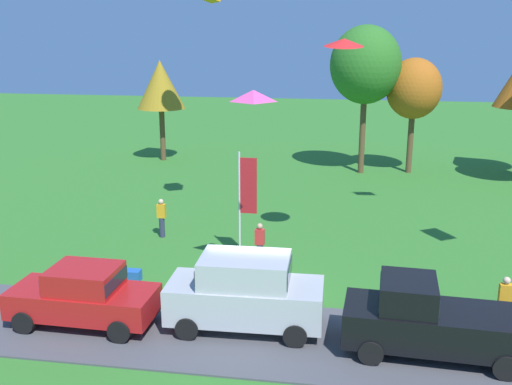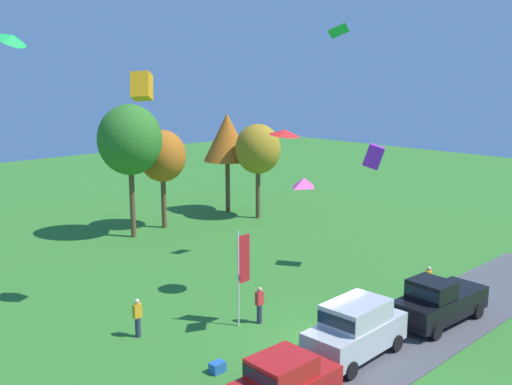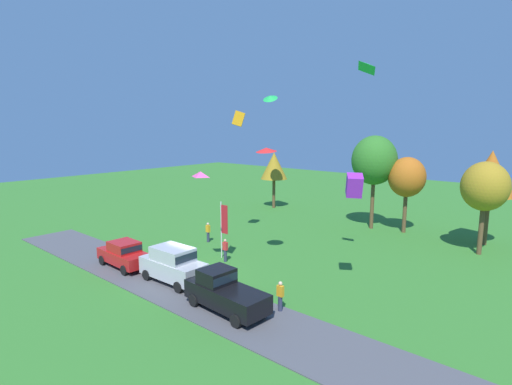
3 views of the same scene
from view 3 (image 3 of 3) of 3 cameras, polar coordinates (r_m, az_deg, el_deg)
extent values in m
plane|color=#337528|center=(27.60, -8.94, -11.60)|extent=(120.00, 120.00, 0.00)
cube|color=#4C4C51|center=(26.38, -12.52, -12.67)|extent=(36.00, 4.40, 0.06)
cube|color=red|center=(29.93, -18.34, -8.67)|extent=(4.44, 1.90, 0.80)
cube|color=red|center=(29.63, -18.32, -7.34)|extent=(2.04, 1.69, 0.70)
cube|color=#19232D|center=(29.63, -18.32, -7.34)|extent=(2.08, 1.65, 0.38)
cylinder|color=black|center=(30.94, -21.08, -9.01)|extent=(0.69, 0.26, 0.68)
cylinder|color=black|center=(31.69, -18.30, -8.41)|extent=(0.69, 0.26, 0.68)
cylinder|color=black|center=(28.42, -18.29, -10.49)|extent=(0.69, 0.26, 0.68)
cylinder|color=black|center=(29.24, -15.35, -9.78)|extent=(0.69, 0.26, 0.68)
cube|color=#B7B7BC|center=(26.30, -11.75, -10.56)|extent=(4.65, 2.02, 1.10)
cube|color=#B7B7BC|center=(25.99, -11.82, -8.55)|extent=(2.65, 1.83, 0.84)
cube|color=#19232D|center=(25.99, -11.82, -8.55)|extent=(2.70, 1.80, 0.46)
cylinder|color=black|center=(27.17, -15.34, -11.28)|extent=(0.69, 0.26, 0.68)
cylinder|color=black|center=(28.17, -12.31, -10.40)|extent=(0.69, 0.26, 0.68)
cylinder|color=black|center=(24.84, -11.02, -13.13)|extent=(0.69, 0.26, 0.68)
cylinder|color=black|center=(25.93, -7.90, -12.04)|extent=(0.69, 0.26, 0.68)
cube|color=black|center=(22.11, -4.23, -14.49)|extent=(5.10, 2.18, 1.00)
cube|color=black|center=(22.33, -5.66, -11.77)|extent=(1.60, 1.84, 0.80)
cube|color=#19232D|center=(22.33, -5.66, -11.77)|extent=(1.63, 1.81, 0.44)
cylinder|color=black|center=(23.00, -8.88, -14.96)|extent=(0.69, 0.28, 0.68)
cylinder|color=black|center=(24.03, -5.35, -13.78)|extent=(0.69, 0.28, 0.68)
cylinder|color=black|center=(20.64, -2.87, -17.85)|extent=(0.69, 0.28, 0.68)
cylinder|color=black|center=(21.78, 0.74, -16.30)|extent=(0.69, 0.28, 0.68)
cylinder|color=#2D334C|center=(22.27, 3.48, -15.60)|extent=(0.24, 0.24, 0.88)
cube|color=orange|center=(21.97, 3.50, -13.85)|extent=(0.36, 0.22, 0.60)
sphere|color=beige|center=(21.80, 3.51, -12.84)|extent=(0.22, 0.22, 0.22)
cylinder|color=#2D334C|center=(34.78, -6.85, -6.33)|extent=(0.24, 0.24, 0.88)
cube|color=orange|center=(34.59, -6.88, -5.15)|extent=(0.36, 0.22, 0.60)
sphere|color=beige|center=(34.49, -6.89, -4.48)|extent=(0.22, 0.22, 0.22)
cylinder|color=#2D334C|center=(29.82, -4.40, -9.00)|extent=(0.24, 0.24, 0.88)
cube|color=red|center=(29.59, -4.42, -7.64)|extent=(0.36, 0.22, 0.60)
sphere|color=tan|center=(29.47, -4.43, -6.86)|extent=(0.22, 0.22, 0.22)
cylinder|color=brown|center=(48.63, 2.56, -0.12)|extent=(0.36, 0.36, 3.55)
cone|color=olive|center=(48.18, 2.59, 3.84)|extent=(3.20, 3.20, 3.20)
cylinder|color=brown|center=(40.27, 16.26, -1.65)|extent=(0.36, 0.36, 4.74)
ellipsoid|color=#2D7023|center=(39.69, 16.55, 4.44)|extent=(4.27, 4.27, 4.69)
cylinder|color=brown|center=(39.79, 20.47, -2.74)|extent=(0.36, 0.36, 3.73)
ellipsoid|color=#B25B19|center=(39.25, 20.75, 2.08)|extent=(3.36, 3.36, 3.69)
cylinder|color=brown|center=(38.58, 30.04, -3.47)|extent=(0.36, 0.36, 4.17)
cone|color=#B25B19|center=(37.98, 30.53, 2.37)|extent=(3.75, 3.75, 3.75)
cylinder|color=brown|center=(35.50, 29.45, -4.74)|extent=(0.36, 0.36, 3.82)
ellipsoid|color=olive|center=(34.89, 29.91, 0.78)|extent=(3.44, 3.44, 3.78)
cylinder|color=silver|center=(30.21, -4.98, -5.35)|extent=(0.08, 0.08, 4.33)
cube|color=red|center=(29.76, -4.53, -3.85)|extent=(0.64, 0.04, 2.16)
cube|color=blue|center=(31.71, -12.66, -8.53)|extent=(0.56, 0.40, 0.40)
cube|color=orange|center=(33.46, -2.51, 10.48)|extent=(1.33, 1.36, 1.35)
cube|color=purple|center=(23.48, 13.87, 0.99)|extent=(1.40, 1.47, 1.44)
cone|color=red|center=(27.31, 1.47, 6.14)|extent=(1.60, 1.62, 0.44)
cone|color=green|center=(40.68, 2.03, 13.44)|extent=(1.84, 1.82, 1.02)
pyramid|color=#EA4C9E|center=(26.73, -7.94, 2.60)|extent=(1.21, 0.92, 0.40)
pyramid|color=green|center=(25.82, 15.80, 16.92)|extent=(1.33, 1.37, 0.82)
camera|label=1|loc=(16.92, -53.08, 1.93)|focal=42.00mm
camera|label=2|loc=(37.88, -46.90, 8.35)|focal=42.00mm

